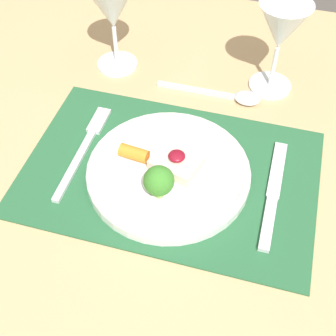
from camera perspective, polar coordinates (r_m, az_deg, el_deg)
The scene contains 8 objects.
dining_table at distance 0.82m, azimuth 0.23°, elevation -4.48°, with size 1.23×1.11×0.72m.
placemat at distance 0.75m, azimuth 0.25°, elevation -0.55°, with size 0.46×0.31×0.00m, color #235633.
dinner_plate at distance 0.73m, azimuth -0.06°, elevation -0.40°, with size 0.26×0.26×0.07m.
fork at distance 0.79m, azimuth -9.97°, elevation 2.83°, with size 0.02×0.21×0.01m.
knife at distance 0.73m, azimuth 12.55°, elevation -3.81°, with size 0.02×0.21×0.01m.
spoon at distance 0.88m, azimuth 7.92°, elevation 8.71°, with size 0.20×0.04×0.01m.
wine_glass_near at distance 0.85m, azimuth 13.65°, elevation 16.00°, with size 0.09×0.09×0.17m.
wine_glass_far at distance 0.89m, azimuth -6.84°, elevation 18.61°, with size 0.09×0.09×0.17m.
Camera 1 is at (0.13, -0.46, 1.30)m, focal length 50.00 mm.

